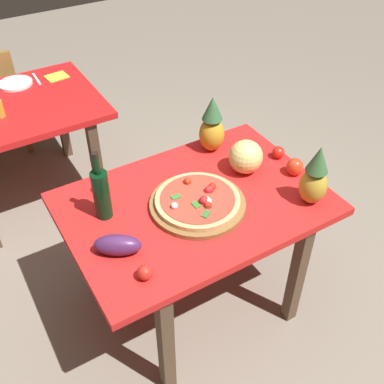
{
  "coord_description": "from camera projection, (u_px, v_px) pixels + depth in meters",
  "views": [
    {
      "loc": [
        -0.85,
        -1.39,
        2.17
      ],
      "look_at": [
        -0.01,
        0.01,
        0.78
      ],
      "focal_mm": 43.28,
      "sensor_mm": 36.0,
      "label": 1
    }
  ],
  "objects": [
    {
      "name": "bell_pepper",
      "position": [
        295.0,
        167.0,
        2.31
      ],
      "size": [
        0.08,
        0.08,
        0.09
      ],
      "primitive_type": "ellipsoid",
      "color": "red",
      "rests_on": "display_table"
    },
    {
      "name": "display_table",
      "position": [
        195.0,
        215.0,
        2.24
      ],
      "size": [
        1.22,
        0.85,
        0.73
      ],
      "color": "brown",
      "rests_on": "ground_plane"
    },
    {
      "name": "tomato_by_bottle",
      "position": [
        278.0,
        152.0,
        2.42
      ],
      "size": [
        0.07,
        0.07,
        0.07
      ],
      "primitive_type": "sphere",
      "color": "red",
      "rests_on": "display_table"
    },
    {
      "name": "eggplant",
      "position": [
        118.0,
        245.0,
        1.9
      ],
      "size": [
        0.22,
        0.18,
        0.09
      ],
      "primitive_type": "ellipsoid",
      "rotation": [
        0.0,
        0.0,
        2.57
      ],
      "color": "#4B2352",
      "rests_on": "display_table"
    },
    {
      "name": "tomato_near_board",
      "position": [
        145.0,
        272.0,
        1.81
      ],
      "size": [
        0.06,
        0.06,
        0.06
      ],
      "primitive_type": "sphere",
      "color": "red",
      "rests_on": "display_table"
    },
    {
      "name": "dinner_plate",
      "position": [
        15.0,
        83.0,
        3.06
      ],
      "size": [
        0.22,
        0.22,
        0.02
      ],
      "primitive_type": "cylinder",
      "color": "white",
      "rests_on": "background_table"
    },
    {
      "name": "pizza",
      "position": [
        198.0,
        200.0,
        2.12
      ],
      "size": [
        0.39,
        0.39,
        0.06
      ],
      "color": "tan",
      "rests_on": "pizza_board"
    },
    {
      "name": "ground_plane",
      "position": [
        194.0,
        296.0,
        2.65
      ],
      "size": [
        10.0,
        10.0,
        0.0
      ],
      "primitive_type": "plane",
      "color": "gray"
    },
    {
      "name": "tomato_at_corner",
      "position": [
        101.0,
        185.0,
        2.21
      ],
      "size": [
        0.07,
        0.07,
        0.07
      ],
      "primitive_type": "sphere",
      "color": "red",
      "rests_on": "display_table"
    },
    {
      "name": "pineapple_left",
      "position": [
        212.0,
        127.0,
        2.41
      ],
      "size": [
        0.13,
        0.13,
        0.31
      ],
      "color": "gold",
      "rests_on": "display_table"
    },
    {
      "name": "pineapple_right",
      "position": [
        315.0,
        178.0,
        2.09
      ],
      "size": [
        0.13,
        0.13,
        0.31
      ],
      "color": "#B6912C",
      "rests_on": "display_table"
    },
    {
      "name": "knife_utensil",
      "position": [
        36.0,
        79.0,
        3.11
      ],
      "size": [
        0.02,
        0.18,
        0.01
      ],
      "primitive_type": "cube",
      "rotation": [
        0.0,
        0.0,
        -0.02
      ],
      "color": "silver",
      "rests_on": "background_table"
    },
    {
      "name": "napkin_folded",
      "position": [
        57.0,
        77.0,
        3.14
      ],
      "size": [
        0.15,
        0.13,
        0.01
      ],
      "primitive_type": "cube",
      "rotation": [
        0.0,
        0.0,
        0.1
      ],
      "color": "yellow",
      "rests_on": "background_table"
    },
    {
      "name": "background_table",
      "position": [
        15.0,
        119.0,
        2.92
      ],
      "size": [
        1.06,
        0.83,
        0.73
      ],
      "color": "brown",
      "rests_on": "ground_plane"
    },
    {
      "name": "melon",
      "position": [
        246.0,
        157.0,
        2.3
      ],
      "size": [
        0.17,
        0.17,
        0.17
      ],
      "primitive_type": "sphere",
      "color": "#DDCD75",
      "rests_on": "display_table"
    },
    {
      "name": "wine_bottle",
      "position": [
        101.0,
        193.0,
        2.02
      ],
      "size": [
        0.08,
        0.08,
        0.35
      ],
      "color": "black",
      "rests_on": "display_table"
    },
    {
      "name": "pizza_board",
      "position": [
        198.0,
        204.0,
        2.14
      ],
      "size": [
        0.45,
        0.45,
        0.02
      ],
      "primitive_type": "cylinder",
      "color": "brown",
      "rests_on": "display_table"
    }
  ]
}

